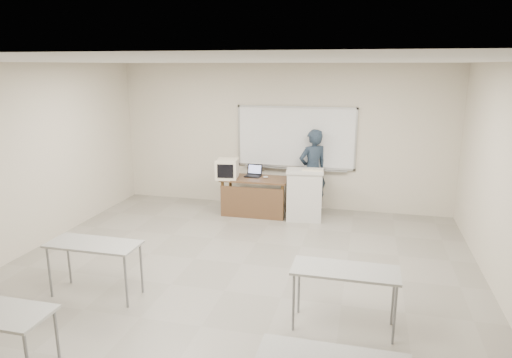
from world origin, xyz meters
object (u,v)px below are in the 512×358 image
(podium, at_px, (304,195))
(crt_monitor, at_px, (227,169))
(laptop, at_px, (253,173))
(mouse, at_px, (266,177))
(whiteboard, at_px, (296,138))
(instructor_desk, at_px, (254,190))
(keyboard, at_px, (313,170))
(presenter, at_px, (313,170))

(podium, relative_size, crt_monitor, 2.12)
(laptop, distance_m, mouse, 0.30)
(whiteboard, relative_size, instructor_desk, 1.86)
(instructor_desk, distance_m, laptop, 0.39)
(instructor_desk, bearing_deg, keyboard, -0.79)
(mouse, bearing_deg, keyboard, 10.35)
(laptop, xyz_separation_m, keyboard, (1.24, -0.27, 0.20))
(whiteboard, distance_m, crt_monitor, 1.58)
(keyboard, bearing_deg, mouse, 166.92)
(podium, relative_size, presenter, 0.58)
(whiteboard, bearing_deg, instructor_desk, -131.97)
(crt_monitor, xyz_separation_m, mouse, (0.75, 0.17, -0.17))
(laptop, height_order, keyboard, keyboard)
(keyboard, relative_size, presenter, 0.23)
(instructor_desk, distance_m, podium, 1.01)
(laptop, bearing_deg, instructor_desk, -69.75)
(whiteboard, relative_size, mouse, 22.63)
(whiteboard, relative_size, laptop, 7.93)
(laptop, bearing_deg, whiteboard, 37.14)
(podium, height_order, presenter, presenter)
(crt_monitor, distance_m, mouse, 0.79)
(whiteboard, bearing_deg, podium, -67.74)
(whiteboard, distance_m, instructor_desk, 1.41)
(crt_monitor, bearing_deg, mouse, 5.62)
(keyboard, height_order, presenter, presenter)
(podium, distance_m, laptop, 1.16)
(mouse, distance_m, presenter, 1.00)
(podium, bearing_deg, keyboard, -13.34)
(podium, distance_m, mouse, 0.87)
(instructor_desk, relative_size, presenter, 0.78)
(podium, distance_m, keyboard, 0.53)
(crt_monitor, bearing_deg, keyboard, -7.27)
(instructor_desk, distance_m, crt_monitor, 0.69)
(whiteboard, bearing_deg, presenter, -22.49)
(laptop, distance_m, keyboard, 1.29)
(crt_monitor, height_order, presenter, presenter)
(mouse, xyz_separation_m, presenter, (0.89, 0.46, 0.08))
(podium, bearing_deg, laptop, 160.35)
(whiteboard, relative_size, podium, 2.50)
(crt_monitor, height_order, keyboard, crt_monitor)
(whiteboard, height_order, keyboard, whiteboard)
(whiteboard, distance_m, keyboard, 1.03)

